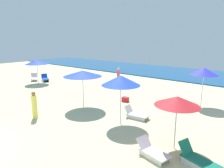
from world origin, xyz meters
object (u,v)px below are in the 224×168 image
at_px(cooler_box_1, 125,99).
at_px(umbrella_0, 177,101).
at_px(beachgoer_1, 118,77).
at_px(umbrella_3, 83,73).
at_px(umbrella_2, 121,80).
at_px(lounge_chair_0_0, 152,151).
at_px(umbrella_4, 204,71).
at_px(beachgoer_0, 34,105).
at_px(lounge_chair_1_1, 45,79).
at_px(lounge_chair_1_0, 34,78).
at_px(lounge_chair_2_0, 136,114).
at_px(lounge_chair_0_1, 197,159).
at_px(umbrella_1, 37,62).

bearing_deg(cooler_box_1, umbrella_0, -48.17).
bearing_deg(beachgoer_1, umbrella_3, -76.16).
bearing_deg(umbrella_2, lounge_chair_0_0, -31.38).
distance_m(umbrella_0, umbrella_4, 6.52).
bearing_deg(beachgoer_0, lounge_chair_1_1, 136.70).
distance_m(lounge_chair_1_0, beachgoer_0, 11.62).
bearing_deg(lounge_chair_0_0, cooler_box_1, 57.00).
relative_size(umbrella_4, beachgoer_0, 1.67).
height_order(umbrella_3, beachgoer_0, umbrella_3).
relative_size(umbrella_2, lounge_chair_2_0, 1.86).
bearing_deg(umbrella_0, beachgoer_1, 138.99).
distance_m(umbrella_0, lounge_chair_1_0, 18.17).
relative_size(lounge_chair_2_0, umbrella_3, 0.57).
height_order(lounge_chair_0_1, lounge_chair_2_0, lounge_chair_0_1).
bearing_deg(lounge_chair_2_0, lounge_chair_0_0, -142.95).
height_order(lounge_chair_2_0, umbrella_4, umbrella_4).
height_order(lounge_chair_0_1, umbrella_2, umbrella_2).
distance_m(lounge_chair_0_0, lounge_chair_1_0, 18.01).
bearing_deg(umbrella_3, lounge_chair_1_1, 161.17).
height_order(umbrella_1, lounge_chair_2_0, umbrella_1).
height_order(umbrella_1, umbrella_2, umbrella_2).
xyz_separation_m(umbrella_3, cooler_box_1, (1.39, 2.83, -2.13)).
xyz_separation_m(umbrella_1, umbrella_2, (12.81, -2.80, 0.21)).
height_order(umbrella_3, beachgoer_1, umbrella_3).
bearing_deg(umbrella_0, cooler_box_1, 143.86).
relative_size(umbrella_1, umbrella_2, 0.91).
bearing_deg(umbrella_3, umbrella_2, -9.17).
relative_size(umbrella_1, cooler_box_1, 5.26).
height_order(lounge_chair_2_0, beachgoer_1, beachgoer_1).
bearing_deg(umbrella_2, lounge_chair_1_0, 167.21).
bearing_deg(umbrella_0, lounge_chair_1_0, 167.77).
xyz_separation_m(umbrella_4, beachgoer_1, (-8.47, 1.68, -1.57)).
bearing_deg(cooler_box_1, umbrella_3, -128.24).
relative_size(umbrella_1, lounge_chair_1_1, 1.49).
height_order(lounge_chair_0_0, beachgoer_1, beachgoer_1).
bearing_deg(lounge_chair_0_1, lounge_chair_1_0, 92.46).
bearing_deg(umbrella_0, lounge_chair_0_0, -107.38).
distance_m(umbrella_0, umbrella_2, 3.34).
bearing_deg(lounge_chair_0_0, umbrella_2, 71.30).
bearing_deg(umbrella_4, umbrella_2, -112.15).
bearing_deg(beachgoer_1, lounge_chair_2_0, -51.44).
height_order(lounge_chair_0_0, umbrella_2, umbrella_2).
xyz_separation_m(beachgoer_1, cooler_box_1, (3.93, -4.17, -0.65)).
height_order(beachgoer_0, beachgoer_1, beachgoer_1).
xyz_separation_m(lounge_chair_1_1, lounge_chair_2_0, (13.42, -2.65, -0.03)).
bearing_deg(umbrella_1, lounge_chair_1_1, 111.98).
height_order(umbrella_2, beachgoer_0, umbrella_2).
height_order(umbrella_4, cooler_box_1, umbrella_4).
height_order(lounge_chair_0_0, lounge_chair_1_0, lounge_chair_1_0).
bearing_deg(lounge_chair_1_0, umbrella_0, -70.58).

